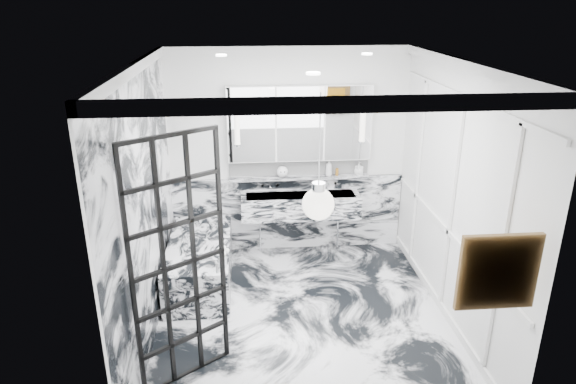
{
  "coord_description": "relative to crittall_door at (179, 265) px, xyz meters",
  "views": [
    {
      "loc": [
        -0.57,
        -4.84,
        3.36
      ],
      "look_at": [
        -0.11,
        0.5,
        1.33
      ],
      "focal_mm": 32.0,
      "sensor_mm": 36.0,
      "label": 1
    }
  ],
  "objects": [
    {
      "name": "soap_bottle_a",
      "position": [
        1.73,
        2.51,
        0.04
      ],
      "size": [
        0.12,
        0.12,
        0.23
      ],
      "primitive_type": "imported",
      "rotation": [
        0.0,
        0.0,
        0.39
      ],
      "color": "#8C5919",
      "rests_on": "ledge"
    },
    {
      "name": "artwork",
      "position": [
        2.38,
        -0.96,
        0.36
      ],
      "size": [
        0.49,
        0.05,
        0.49
      ],
      "primitive_type": "cube",
      "color": "gold",
      "rests_on": "wall_front"
    },
    {
      "name": "soap_bottle_b",
      "position": [
        2.15,
        2.51,
        0.02
      ],
      "size": [
        0.11,
        0.11,
        0.19
      ],
      "primitive_type": "imported",
      "rotation": [
        0.0,
        0.0,
        0.39
      ],
      "color": "#4C4C51",
      "rests_on": "ledge"
    },
    {
      "name": "wall_right",
      "position": [
        2.78,
        0.8,
        0.23
      ],
      "size": [
        0.0,
        3.6,
        3.6
      ],
      "primitive_type": "plane",
      "rotation": [
        1.57,
        0.0,
        -1.57
      ],
      "color": "white",
      "rests_on": "floor"
    },
    {
      "name": "sconce_right",
      "position": [
        2.15,
        2.43,
        0.61
      ],
      "size": [
        0.07,
        0.07,
        0.4
      ],
      "primitive_type": "cylinder",
      "color": "white",
      "rests_on": "mirror_cabinet"
    },
    {
      "name": "wall_back",
      "position": [
        1.18,
        2.6,
        0.23
      ],
      "size": [
        3.6,
        0.0,
        3.6
      ],
      "primitive_type": "plane",
      "rotation": [
        1.57,
        0.0,
        0.0
      ],
      "color": "white",
      "rests_on": "floor"
    },
    {
      "name": "flower_vase",
      "position": [
        0.32,
        1.06,
        -0.56
      ],
      "size": [
        0.09,
        0.09,
        0.12
      ],
      "primitive_type": "cylinder",
      "color": "silver",
      "rests_on": "bathtub"
    },
    {
      "name": "subway_tile",
      "position": [
        1.33,
        2.58,
        0.04
      ],
      "size": [
        1.9,
        0.03,
        0.23
      ],
      "primitive_type": "cube",
      "color": "white",
      "rests_on": "wall_back"
    },
    {
      "name": "marble_clad_left",
      "position": [
        -0.4,
        0.8,
        0.17
      ],
      "size": [
        0.02,
        3.56,
        2.68
      ],
      "primitive_type": "cube",
      "color": "white",
      "rests_on": "floor"
    },
    {
      "name": "wall_front",
      "position": [
        1.18,
        -1.0,
        0.23
      ],
      "size": [
        3.6,
        0.0,
        3.6
      ],
      "primitive_type": "plane",
      "rotation": [
        -1.57,
        0.0,
        0.0
      ],
      "color": "white",
      "rests_on": "floor"
    },
    {
      "name": "mirror_cabinet",
      "position": [
        1.33,
        2.52,
        0.65
      ],
      "size": [
        1.9,
        0.16,
        1.0
      ],
      "primitive_type": "cube",
      "color": "white",
      "rests_on": "wall_back"
    },
    {
      "name": "floor",
      "position": [
        1.18,
        0.8,
        -1.17
      ],
      "size": [
        3.6,
        3.6,
        0.0
      ],
      "primitive_type": "plane",
      "color": "white",
      "rests_on": "ground"
    },
    {
      "name": "sconce_left",
      "position": [
        0.51,
        2.43,
        0.61
      ],
      "size": [
        0.07,
        0.07,
        0.4
      ],
      "primitive_type": "cylinder",
      "color": "white",
      "rests_on": "mirror_cabinet"
    },
    {
      "name": "soap_bottle_c",
      "position": [
        2.14,
        2.51,
        0.0
      ],
      "size": [
        0.13,
        0.13,
        0.16
      ],
      "primitive_type": "imported",
      "rotation": [
        0.0,
        0.0,
        -0.04
      ],
      "color": "silver",
      "rests_on": "ledge"
    },
    {
      "name": "panel_molding",
      "position": [
        2.76,
        0.8,
        0.13
      ],
      "size": [
        0.03,
        3.4,
        2.3
      ],
      "primitive_type": "cube",
      "color": "white",
      "rests_on": "floor"
    },
    {
      "name": "trough_sink",
      "position": [
        1.33,
        2.35,
        -0.44
      ],
      "size": [
        1.6,
        0.45,
        0.3
      ],
      "primitive_type": "cube",
      "color": "silver",
      "rests_on": "wall_back"
    },
    {
      "name": "ceiling",
      "position": [
        1.18,
        0.8,
        1.63
      ],
      "size": [
        3.6,
        3.6,
        0.0
      ],
      "primitive_type": "plane",
      "rotation": [
        3.14,
        0.0,
        0.0
      ],
      "color": "white",
      "rests_on": "wall_back"
    },
    {
      "name": "ledge",
      "position": [
        1.33,
        2.52,
        -0.1
      ],
      "size": [
        1.9,
        0.14,
        0.04
      ],
      "primitive_type": "cube",
      "color": "silver",
      "rests_on": "wall_back"
    },
    {
      "name": "wall_left",
      "position": [
        -0.42,
        0.8,
        0.23
      ],
      "size": [
        0.0,
        3.6,
        3.6
      ],
      "primitive_type": "plane",
      "rotation": [
        1.57,
        0.0,
        1.57
      ],
      "color": "white",
      "rests_on": "floor"
    },
    {
      "name": "crittall_door",
      "position": [
        0.0,
        0.0,
        0.0
      ],
      "size": [
        0.74,
        0.54,
        2.34
      ],
      "primitive_type": null,
      "rotation": [
        0.0,
        0.0,
        0.61
      ],
      "color": "black",
      "rests_on": "floor"
    },
    {
      "name": "pendant_light",
      "position": [
        1.14,
        -0.52,
        0.75
      ],
      "size": [
        0.24,
        0.24,
        0.24
      ],
      "primitive_type": "sphere",
      "color": "white",
      "rests_on": "ceiling"
    },
    {
      "name": "amber_bottle",
      "position": [
        1.85,
        2.51,
        -0.03
      ],
      "size": [
        0.04,
        0.04,
        0.1
      ],
      "primitive_type": "cylinder",
      "color": "#8C5919",
      "rests_on": "ledge"
    },
    {
      "name": "bathtub",
      "position": [
        0.01,
        1.69,
        -0.89
      ],
      "size": [
        0.75,
        1.65,
        0.55
      ],
      "primitive_type": "cube",
      "color": "silver",
      "rests_on": "floor"
    },
    {
      "name": "face_pot",
      "position": [
        1.1,
        2.51,
        -0.0
      ],
      "size": [
        0.15,
        0.15,
        0.15
      ],
      "primitive_type": "sphere",
      "color": "white",
      "rests_on": "ledge"
    },
    {
      "name": "marble_clad_back",
      "position": [
        1.18,
        2.57,
        -0.64
      ],
      "size": [
        3.18,
        0.05,
        1.05
      ],
      "primitive_type": "cube",
      "color": "white",
      "rests_on": "floor"
    }
  ]
}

